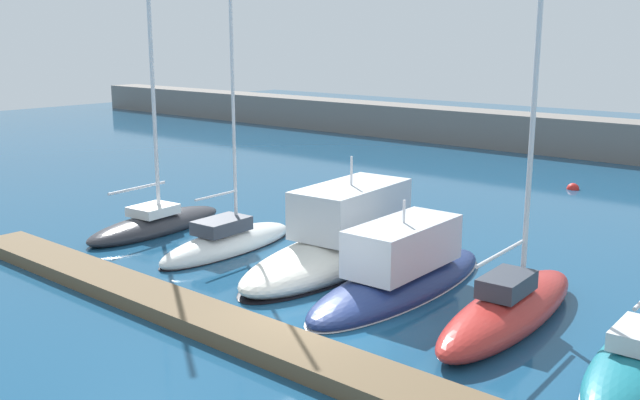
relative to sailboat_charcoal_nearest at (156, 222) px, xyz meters
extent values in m
plane|color=navy|center=(10.78, -3.06, -0.34)|extent=(120.00, 120.00, 0.00)
cube|color=brown|center=(10.78, -4.90, -0.14)|extent=(26.37, 1.53, 0.40)
ellipsoid|color=#2D2D33|center=(0.00, 0.01, -0.14)|extent=(2.56, 6.51, 0.89)
cylinder|color=silver|center=(-0.02, 0.17, 5.31)|extent=(0.15, 0.15, 10.02)
cylinder|color=silver|center=(0.08, -0.81, 1.45)|extent=(0.37, 2.66, 0.10)
cube|color=silver|center=(0.01, -0.12, 0.48)|extent=(1.47, 1.74, 0.36)
ellipsoid|color=white|center=(4.00, 0.06, -0.18)|extent=(2.00, 6.12, 1.07)
ellipsoid|color=black|center=(4.00, 0.06, -0.32)|extent=(2.02, 6.18, 0.12)
cylinder|color=silver|center=(3.97, 0.48, 4.73)|extent=(0.11, 0.11, 8.75)
cylinder|color=silver|center=(4.02, -0.43, 1.68)|extent=(0.19, 1.94, 0.08)
cube|color=#333842|center=(4.01, -0.23, 0.59)|extent=(1.28, 1.96, 0.46)
ellipsoid|color=silver|center=(7.83, 1.54, -0.06)|extent=(3.67, 9.67, 1.31)
ellipsoid|color=black|center=(7.83, 1.54, -0.32)|extent=(3.70, 9.77, 0.12)
cube|color=silver|center=(7.78, 2.12, 1.37)|extent=(2.44, 4.45, 1.53)
cube|color=black|center=(7.71, 3.00, 1.60)|extent=(1.97, 1.22, 0.86)
cylinder|color=silver|center=(7.78, 2.12, 2.62)|extent=(0.08, 0.08, 0.96)
ellipsoid|color=navy|center=(10.83, 0.64, -0.21)|extent=(2.67, 8.30, 1.05)
ellipsoid|color=silver|center=(10.83, 0.64, -0.32)|extent=(2.70, 8.38, 0.12)
cube|color=silver|center=(10.83, 0.72, 0.99)|extent=(1.84, 3.94, 1.34)
cube|color=black|center=(10.79, 1.92, 1.19)|extent=(1.57, 1.02, 0.75)
cylinder|color=silver|center=(10.83, 0.72, 1.99)|extent=(0.08, 0.08, 0.67)
ellipsoid|color=#B72D28|center=(14.42, 0.32, 0.00)|extent=(2.18, 7.29, 1.13)
cylinder|color=silver|center=(14.38, 1.08, 6.56)|extent=(0.13, 0.13, 12.00)
cylinder|color=silver|center=(14.46, -0.44, 1.73)|extent=(0.24, 2.67, 0.09)
cube|color=#333842|center=(14.44, 0.04, 0.81)|extent=(1.08, 1.75, 0.49)
sphere|color=red|center=(9.04, 17.90, -0.34)|extent=(0.59, 0.59, 0.59)
camera|label=1|loc=(22.13, -16.07, 6.88)|focal=40.52mm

